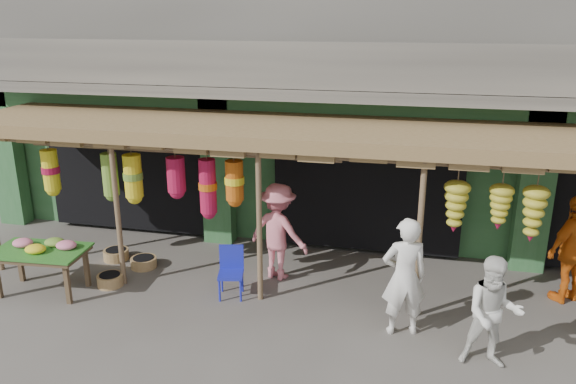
% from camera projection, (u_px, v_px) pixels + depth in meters
% --- Properties ---
extents(ground, '(80.00, 80.00, 0.00)m').
position_uv_depth(ground, '(351.00, 303.00, 9.25)').
color(ground, '#514C47').
rests_on(ground, ground).
extents(building, '(16.40, 6.80, 7.00)m').
position_uv_depth(building, '(382.00, 68.00, 12.74)').
color(building, gray).
rests_on(building, ground).
extents(awning, '(14.00, 2.70, 2.79)m').
position_uv_depth(awning, '(356.00, 139.00, 9.23)').
color(awning, brown).
rests_on(awning, ground).
extents(flower_table, '(1.57, 0.99, 0.91)m').
position_uv_depth(flower_table, '(42.00, 252.00, 9.42)').
color(flower_table, brown).
rests_on(flower_table, ground).
extents(blue_chair, '(0.49, 0.50, 0.86)m').
position_uv_depth(blue_chair, '(231.00, 268.00, 9.39)').
color(blue_chair, '#1B23B5').
rests_on(blue_chair, ground).
extents(basket_left, '(0.49, 0.49, 0.20)m').
position_uv_depth(basket_left, '(116.00, 255.00, 10.85)').
color(basket_left, olive).
rests_on(basket_left, ground).
extents(basket_mid, '(0.49, 0.49, 0.19)m').
position_uv_depth(basket_mid, '(144.00, 262.00, 10.52)').
color(basket_mid, '#A06F47').
rests_on(basket_mid, ground).
extents(basket_right, '(0.52, 0.52, 0.20)m').
position_uv_depth(basket_right, '(110.00, 280.00, 9.81)').
color(basket_right, '#8C6241').
rests_on(basket_right, ground).
extents(person_front, '(0.76, 0.60, 1.82)m').
position_uv_depth(person_front, '(404.00, 277.00, 8.13)').
color(person_front, white).
rests_on(person_front, ground).
extents(person_right, '(0.79, 0.62, 1.57)m').
position_uv_depth(person_right, '(493.00, 313.00, 7.39)').
color(person_right, silver).
rests_on(person_right, ground).
extents(person_vendor, '(1.13, 1.00, 1.83)m').
position_uv_depth(person_vendor, '(574.00, 249.00, 9.07)').
color(person_vendor, orange).
rests_on(person_vendor, ground).
extents(person_shopper, '(1.28, 0.97, 1.75)m').
position_uv_depth(person_shopper, '(278.00, 232.00, 9.90)').
color(person_shopper, pink).
rests_on(person_shopper, ground).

